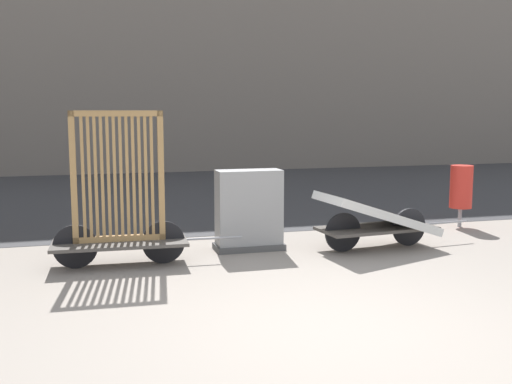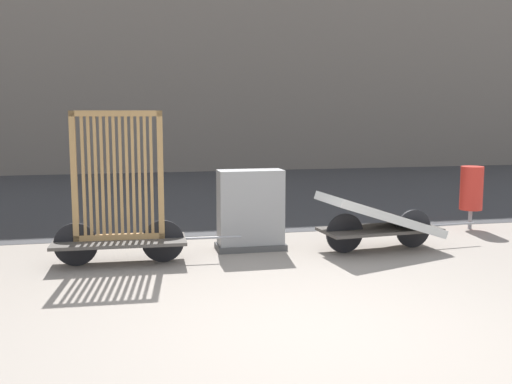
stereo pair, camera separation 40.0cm
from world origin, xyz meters
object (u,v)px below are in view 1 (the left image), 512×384
utility_cabinet (249,213)px  trash_bin (461,187)px  bike_cart_with_bedframe (120,212)px  bike_cart_with_mattress (377,218)px

utility_cabinet → trash_bin: size_ratio=1.08×
bike_cart_with_bedframe → utility_cabinet: size_ratio=2.14×
bike_cart_with_mattress → bike_cart_with_bedframe: bearing=174.6°
bike_cart_with_mattress → trash_bin: 2.27m
trash_bin → bike_cart_with_mattress: bearing=-152.5°
bike_cart_with_bedframe → trash_bin: 5.51m
trash_bin → utility_cabinet: bearing=-170.4°
bike_cart_with_bedframe → bike_cart_with_mattress: (3.40, 0.00, -0.24)m
bike_cart_with_mattress → utility_cabinet: 1.74m
utility_cabinet → trash_bin: 3.75m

